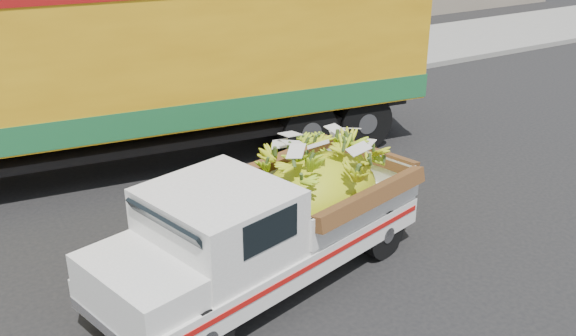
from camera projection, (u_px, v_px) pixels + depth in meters
ground at (351, 290)px, 8.20m from camera, size 100.00×100.00×0.00m
curb at (143, 114)px, 14.35m from camera, size 60.00×0.25×0.15m
sidewalk at (115, 91)px, 16.00m from camera, size 60.00×4.00×0.14m
pickup_truck at (283, 216)px, 8.25m from camera, size 4.72×2.67×1.56m
semi_trailer at (100, 54)px, 10.93m from camera, size 12.04×3.98×3.80m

